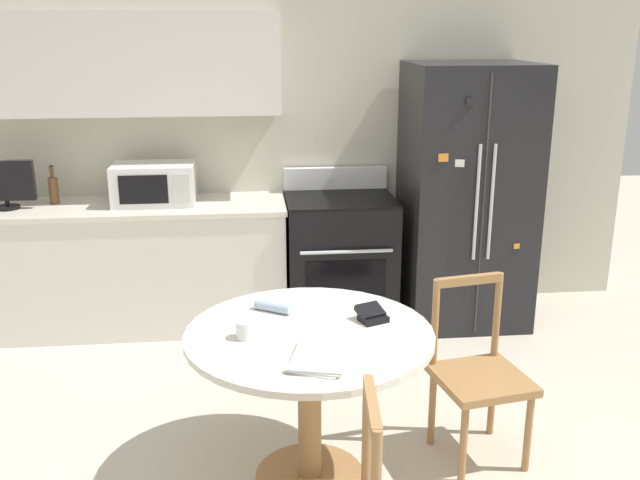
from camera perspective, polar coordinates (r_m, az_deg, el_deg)
The scene contains 13 objects.
back_wall at distance 5.22m, azimuth -5.97°, elevation 9.67°, with size 5.20×0.44×2.60m.
kitchen_counter at distance 5.21m, azimuth -14.74°, elevation -2.04°, with size 2.17×0.64×0.90m.
refrigerator at distance 5.17m, azimuth 11.59°, elevation 3.47°, with size 0.86×0.78×1.85m.
oven_range at distance 5.16m, azimuth 1.58°, elevation -1.47°, with size 0.76×0.68×1.08m.
microwave at distance 5.05m, azimuth -13.13°, elevation 4.40°, with size 0.55×0.36×0.28m.
countertop_tv at distance 5.20m, azimuth -23.92°, elevation 4.18°, with size 0.39×0.16×0.33m.
counter_bottle at distance 5.26m, azimuth -20.54°, elevation 3.83°, with size 0.06×0.06×0.27m.
dining_table at distance 3.30m, azimuth -0.85°, elevation -9.90°, with size 1.13×1.13×0.77m.
dining_chair_right at distance 3.65m, azimuth 12.58°, elevation -10.56°, with size 0.49×0.49×0.90m.
candle_glass at distance 3.17m, azimuth -6.00°, elevation -7.24°, with size 0.08×0.08×0.08m.
folded_napkin at distance 3.44m, azimuth -3.77°, elevation -5.33°, with size 0.19×0.14×0.05m.
wallet at distance 3.34m, azimuth 4.15°, elevation -6.00°, with size 0.16×0.16×0.07m.
mail_stack at distance 2.97m, azimuth -0.02°, elevation -9.39°, with size 0.32×0.36×0.02m.
Camera 1 is at (-0.30, -2.59, 2.09)m, focal length 40.00 mm.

